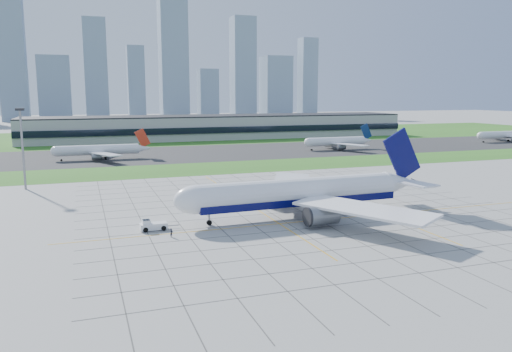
% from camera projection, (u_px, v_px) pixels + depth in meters
% --- Properties ---
extents(ground, '(1400.00, 1400.00, 0.00)m').
position_uv_depth(ground, '(314.00, 218.00, 121.14)').
color(ground, '#9F9F9A').
rests_on(ground, ground).
extents(grass_median, '(700.00, 35.00, 0.04)m').
position_uv_depth(grass_median, '(218.00, 168.00, 204.93)').
color(grass_median, '#2A5E1B').
rests_on(grass_median, ground).
extents(asphalt_taxiway, '(700.00, 75.00, 0.04)m').
position_uv_depth(asphalt_taxiway, '(190.00, 153.00, 256.14)').
color(asphalt_taxiway, '#383838').
rests_on(asphalt_taxiway, ground).
extents(grass_far, '(700.00, 145.00, 0.04)m').
position_uv_depth(grass_far, '(158.00, 137.00, 358.56)').
color(grass_far, '#2A5E1B').
rests_on(grass_far, ground).
extents(apron_markings, '(120.00, 130.00, 0.03)m').
position_uv_depth(apron_markings, '(297.00, 208.00, 131.60)').
color(apron_markings, '#474744').
rests_on(apron_markings, ground).
extents(terminal, '(260.00, 43.00, 15.80)m').
position_uv_depth(terminal, '(221.00, 127.00, 347.00)').
color(terminal, '#B7B7B2').
rests_on(terminal, ground).
extents(light_mast, '(2.50, 2.50, 25.60)m').
position_uv_depth(light_mast, '(22.00, 138.00, 156.13)').
color(light_mast, gray).
rests_on(light_mast, ground).
extents(city_skyline, '(523.00, 32.40, 160.00)m').
position_uv_depth(city_skyline, '(116.00, 70.00, 592.95)').
color(city_skyline, '#8498AD').
rests_on(city_skyline, ground).
extents(airliner, '(67.33, 68.17, 21.19)m').
position_uv_depth(airliner, '(301.00, 193.00, 122.21)').
color(airliner, white).
rests_on(airliner, ground).
extents(pushback_tug, '(8.75, 3.24, 2.42)m').
position_uv_depth(pushback_tug, '(152.00, 225.00, 110.41)').
color(pushback_tug, white).
rests_on(pushback_tug, ground).
extents(crew_near, '(0.76, 0.84, 1.92)m').
position_uv_depth(crew_near, '(171.00, 233.00, 104.87)').
color(crew_near, black).
rests_on(crew_near, ground).
extents(crew_far, '(1.04, 0.98, 1.69)m').
position_uv_depth(crew_far, '(437.00, 216.00, 119.78)').
color(crew_far, black).
rests_on(crew_far, ground).
extents(distant_jet_1, '(42.23, 42.66, 14.08)m').
position_uv_depth(distant_jet_1, '(100.00, 150.00, 230.81)').
color(distant_jet_1, white).
rests_on(distant_jet_1, ground).
extents(distant_jet_2, '(39.07, 42.66, 14.08)m').
position_uv_depth(distant_jet_2, '(337.00, 141.00, 273.24)').
color(distant_jet_2, white).
rests_on(distant_jet_2, ground).
extents(distant_jet_3, '(48.76, 42.66, 14.08)m').
position_uv_depth(distant_jet_3, '(508.00, 135.00, 319.61)').
color(distant_jet_3, white).
rests_on(distant_jet_3, ground).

